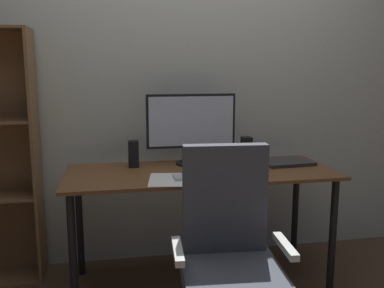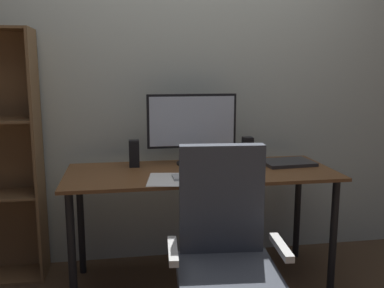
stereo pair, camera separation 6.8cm
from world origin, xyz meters
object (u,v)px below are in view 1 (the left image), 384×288
at_px(laptop, 286,162).
at_px(speaker_right, 246,150).
at_px(mouse, 234,174).
at_px(monitor, 191,124).
at_px(coffee_mug, 203,161).
at_px(keyboard, 199,176).
at_px(desk, 201,184).
at_px(speaker_left, 133,154).
at_px(office_chair, 229,268).

relative_size(laptop, speaker_right, 1.88).
relative_size(mouse, laptop, 0.30).
height_order(monitor, coffee_mug, monitor).
relative_size(keyboard, mouse, 3.02).
relative_size(desk, speaker_left, 9.61).
distance_m(keyboard, mouse, 0.20).
bearing_deg(speaker_right, speaker_left, 180.00).
bearing_deg(laptop, keyboard, -163.04).
height_order(keyboard, speaker_right, speaker_right).
height_order(speaker_right, office_chair, office_chair).
bearing_deg(keyboard, laptop, 19.84).
distance_m(speaker_left, office_chair, 1.05).
xyz_separation_m(monitor, coffee_mug, (0.04, -0.14, -0.21)).
distance_m(coffee_mug, office_chair, 0.84).
bearing_deg(keyboard, monitor, 84.72).
bearing_deg(coffee_mug, desk, -115.32).
height_order(desk, keyboard, keyboard).
relative_size(coffee_mug, speaker_left, 0.56).
xyz_separation_m(speaker_right, office_chair, (-0.37, -0.91, -0.37)).
xyz_separation_m(speaker_left, speaker_right, (0.75, 0.00, 0.00)).
height_order(monitor, keyboard, monitor).
relative_size(desk, keyboard, 5.63).
xyz_separation_m(coffee_mug, speaker_left, (-0.42, 0.14, 0.04)).
xyz_separation_m(monitor, keyboard, (-0.02, -0.36, -0.25)).
distance_m(speaker_right, office_chair, 1.05).
xyz_separation_m(laptop, speaker_right, (-0.24, 0.10, 0.07)).
bearing_deg(speaker_left, coffee_mug, -17.91).
bearing_deg(monitor, laptop, -9.75).
relative_size(monitor, speaker_right, 3.40).
height_order(keyboard, office_chair, office_chair).
height_order(desk, coffee_mug, coffee_mug).
bearing_deg(coffee_mug, laptop, 3.74).
bearing_deg(speaker_left, laptop, -5.65).
relative_size(monitor, coffee_mug, 6.03).
bearing_deg(office_chair, monitor, 94.80).
xyz_separation_m(keyboard, coffee_mug, (0.07, 0.21, 0.04)).
bearing_deg(monitor, desk, -81.94).
xyz_separation_m(keyboard, laptop, (0.64, 0.25, 0.00)).
bearing_deg(mouse, speaker_left, 156.10).
distance_m(keyboard, coffee_mug, 0.23).
relative_size(keyboard, speaker_right, 1.71).
relative_size(mouse, office_chair, 0.10).
height_order(coffee_mug, speaker_left, speaker_left).
distance_m(mouse, speaker_right, 0.42).
height_order(desk, monitor, monitor).
bearing_deg(laptop, office_chair, -131.47).
relative_size(keyboard, speaker_left, 1.71).
xyz_separation_m(monitor, mouse, (0.18, -0.37, -0.25)).
bearing_deg(desk, coffee_mug, 64.68).
distance_m(monitor, speaker_left, 0.41).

